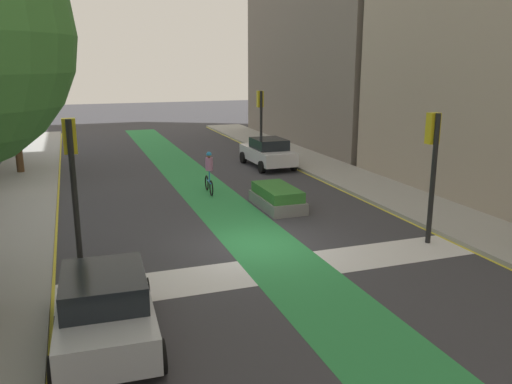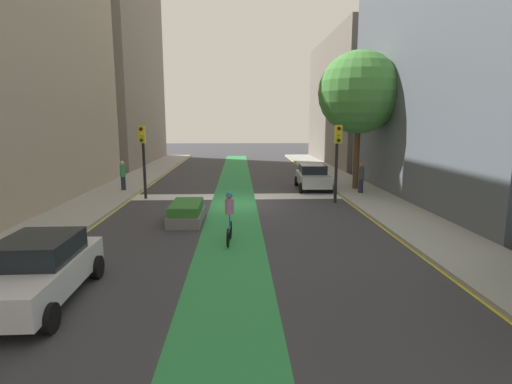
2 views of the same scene
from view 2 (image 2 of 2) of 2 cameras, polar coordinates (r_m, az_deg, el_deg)
name	(u,v)px [view 2 (image 2 of 2)]	position (r m, az deg, el deg)	size (l,w,h in m)	color
ground_plane	(238,203)	(21.36, -2.64, -1.65)	(120.00, 120.00, 0.00)	#38383D
bike_lane_paint	(234,203)	(21.36, -3.21, -1.64)	(2.40, 60.00, 0.01)	#2D8C47
crosswalk_band	(238,197)	(23.33, -2.63, -0.65)	(12.00, 1.80, 0.01)	silver
sidewalk_left	(376,201)	(22.60, 16.74, -1.23)	(3.00, 60.00, 0.15)	#9E9E99
curb_stripe_left	(349,202)	(22.17, 13.07, -1.46)	(0.16, 60.00, 0.01)	yellow
sidewalk_right	(95,203)	(22.65, -21.98, -1.51)	(3.00, 60.00, 0.15)	#9E9E99
curb_stripe_right	(124,204)	(22.21, -18.32, -1.69)	(0.16, 60.00, 0.01)	yellow
traffic_signal_near_right	(143,148)	(23.06, -15.84, 6.07)	(0.35, 0.52, 4.10)	black
traffic_signal_near_left	(337,149)	(21.50, 11.53, 6.06)	(0.35, 0.52, 4.14)	black
car_silver_left_near	(313,177)	(26.05, 8.09, 2.17)	(2.17, 4.27, 1.57)	#B2B7BF
car_white_right_far	(38,270)	(11.09, -28.69, -9.73)	(2.07, 4.23, 1.57)	silver
cyclist_in_lane	(229,216)	(14.40, -3.82, -3.44)	(0.32, 1.73, 1.86)	black
pedestrian_sidewalk_right_a	(123,175)	(25.90, -18.44, 2.31)	(0.34, 0.34, 1.79)	#262638
pedestrian_sidewalk_left_a	(361,177)	(24.39, 14.76, 2.02)	(0.34, 0.34, 1.78)	#262638
street_tree_near	(359,93)	(25.81, 14.49, 13.54)	(4.99, 4.99, 8.40)	brown
median_planter	(187,213)	(17.70, -9.87, -2.91)	(1.40, 2.89, 0.85)	slate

